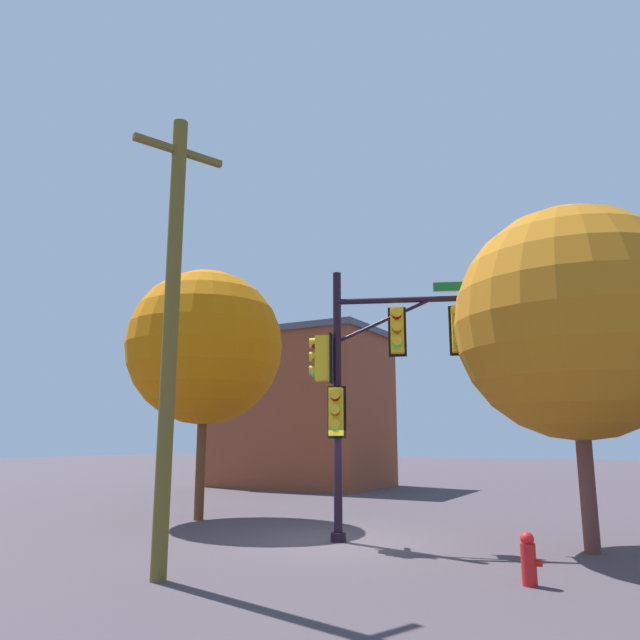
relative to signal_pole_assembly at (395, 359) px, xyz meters
The scene contains 7 objects.
ground_plane 4.40m from the signal_pole_assembly, 161.42° to the right, with size 120.00×120.00×0.00m, color #443A41.
signal_pole_assembly is the anchor object (origin of this frame).
utility_pole 5.73m from the signal_pole_assembly, 112.46° to the right, with size 0.78×1.72×8.31m.
fire_hydrant 5.65m from the signal_pole_assembly, 38.98° to the right, with size 0.33×0.24×0.83m.
tree_near 4.05m from the signal_pole_assembly, 12.38° to the left, with size 5.19×5.19×7.45m.
tree_mid 6.66m from the signal_pole_assembly, behind, with size 4.71×4.71×7.43m.
brick_building 16.44m from the signal_pole_assembly, 128.93° to the left, with size 8.60×5.77×7.59m.
Camera 1 is at (6.58, -12.74, 2.33)m, focal length 33.43 mm.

